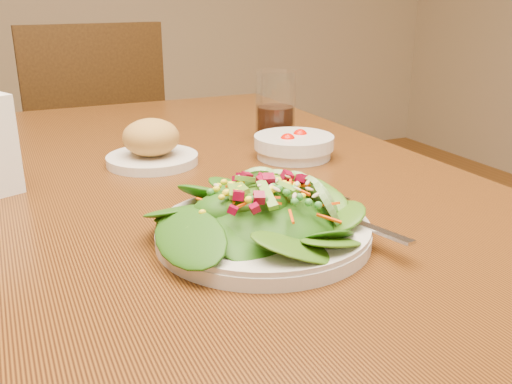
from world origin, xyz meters
The scene contains 6 objects.
dining_table centered at (0.00, 0.00, 0.65)m, with size 0.90×1.40×0.75m.
chair_far centered at (0.04, 1.08, 0.50)m, with size 0.46×0.46×0.94m.
salad_plate centered at (0.04, -0.22, 0.78)m, with size 0.26×0.25×0.07m.
bread_plate centered at (0.00, 0.14, 0.78)m, with size 0.15×0.15×0.08m.
tomato_bowl centered at (0.23, 0.07, 0.77)m, with size 0.14×0.14×0.05m.
drinking_glass centered at (0.26, 0.19, 0.81)m, with size 0.08×0.08×0.13m.
Camera 1 is at (-0.23, -0.77, 1.03)m, focal length 40.00 mm.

